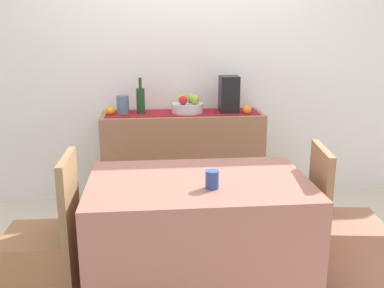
# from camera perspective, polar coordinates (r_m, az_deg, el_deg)

# --- Properties ---
(ground_plane) EXTENTS (6.40, 6.40, 0.02)m
(ground_plane) POSITION_cam_1_polar(r_m,az_deg,el_deg) (3.26, 1.56, -14.15)
(ground_plane) COLOR beige
(ground_plane) RESTS_ON ground
(room_wall_rear) EXTENTS (6.40, 0.06, 2.70)m
(room_wall_rear) POSITION_cam_1_polar(r_m,az_deg,el_deg) (4.02, -0.42, 11.81)
(room_wall_rear) COLOR white
(room_wall_rear) RESTS_ON ground
(sideboard_console) EXTENTS (1.39, 0.42, 0.85)m
(sideboard_console) POSITION_cam_1_polar(r_m,az_deg,el_deg) (3.93, -1.21, -2.06)
(sideboard_console) COLOR #986749
(sideboard_console) RESTS_ON ground
(table_runner) EXTENTS (1.31, 0.32, 0.01)m
(table_runner) POSITION_cam_1_polar(r_m,az_deg,el_deg) (3.82, -1.24, 4.05)
(table_runner) COLOR maroon
(table_runner) RESTS_ON sideboard_console
(fruit_bowl) EXTENTS (0.27, 0.27, 0.08)m
(fruit_bowl) POSITION_cam_1_polar(r_m,az_deg,el_deg) (3.82, -0.60, 4.69)
(fruit_bowl) COLOR silver
(fruit_bowl) RESTS_ON table_runner
(apple_left) EXTENTS (0.08, 0.08, 0.08)m
(apple_left) POSITION_cam_1_polar(r_m,az_deg,el_deg) (3.77, 0.39, 5.76)
(apple_left) COLOR #9AA93A
(apple_left) RESTS_ON fruit_bowl
(apple_right) EXTENTS (0.07, 0.07, 0.07)m
(apple_right) POSITION_cam_1_polar(r_m,az_deg,el_deg) (3.87, -1.31, 5.95)
(apple_right) COLOR gold
(apple_right) RESTS_ON fruit_bowl
(apple_center) EXTENTS (0.08, 0.08, 0.08)m
(apple_center) POSITION_cam_1_polar(r_m,az_deg,el_deg) (3.74, -1.14, 5.69)
(apple_center) COLOR red
(apple_center) RESTS_ON fruit_bowl
(apple_upper) EXTENTS (0.08, 0.08, 0.08)m
(apple_upper) POSITION_cam_1_polar(r_m,az_deg,el_deg) (3.85, -0.17, 5.96)
(apple_upper) COLOR #98A838
(apple_upper) RESTS_ON fruit_bowl
(wine_bottle) EXTENTS (0.07, 0.07, 0.31)m
(wine_bottle) POSITION_cam_1_polar(r_m,az_deg,el_deg) (3.79, -6.65, 5.63)
(wine_bottle) COLOR #1D3F1F
(wine_bottle) RESTS_ON sideboard_console
(coffee_maker) EXTENTS (0.16, 0.18, 0.32)m
(coffee_maker) POSITION_cam_1_polar(r_m,az_deg,el_deg) (3.85, 4.79, 6.41)
(coffee_maker) COLOR black
(coffee_maker) RESTS_ON sideboard_console
(ceramic_vase) EXTENTS (0.10, 0.10, 0.16)m
(ceramic_vase) POSITION_cam_1_polar(r_m,az_deg,el_deg) (3.80, -8.93, 5.01)
(ceramic_vase) COLOR slate
(ceramic_vase) RESTS_ON sideboard_console
(orange_loose_far) EXTENTS (0.08, 0.08, 0.08)m
(orange_loose_far) POSITION_cam_1_polar(r_m,az_deg,el_deg) (3.79, 7.13, 4.41)
(orange_loose_far) COLOR orange
(orange_loose_far) RESTS_ON sideboard_console
(orange_loose_end) EXTENTS (0.07, 0.07, 0.07)m
(orange_loose_end) POSITION_cam_1_polar(r_m,az_deg,el_deg) (3.79, -10.50, 4.20)
(orange_loose_end) COLOR orange
(orange_loose_end) RESTS_ON sideboard_console
(dining_table) EXTENTS (1.24, 0.80, 0.74)m
(dining_table) POSITION_cam_1_polar(r_m,az_deg,el_deg) (2.65, 0.83, -12.20)
(dining_table) COLOR #9E6051
(dining_table) RESTS_ON ground
(coffee_cup) EXTENTS (0.07, 0.07, 0.10)m
(coffee_cup) POSITION_cam_1_polar(r_m,az_deg,el_deg) (2.36, 2.62, -4.59)
(coffee_cup) COLOR #2E4A8D
(coffee_cup) RESTS_ON dining_table
(chair_near_window) EXTENTS (0.41, 0.41, 0.90)m
(chair_near_window) POSITION_cam_1_polar(r_m,az_deg,el_deg) (2.75, -18.46, -14.35)
(chair_near_window) COLOR #966440
(chair_near_window) RESTS_ON ground
(chair_by_corner) EXTENTS (0.45, 0.45, 0.90)m
(chair_by_corner) POSITION_cam_1_polar(r_m,az_deg,el_deg) (2.92, 18.82, -12.59)
(chair_by_corner) COLOR #905D47
(chair_by_corner) RESTS_ON ground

